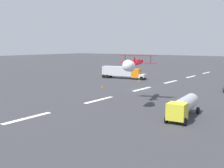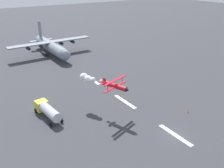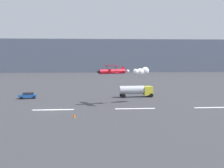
# 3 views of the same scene
# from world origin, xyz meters

# --- Properties ---
(ground_plane) EXTENTS (440.00, 440.00, 0.00)m
(ground_plane) POSITION_xyz_m (0.00, 0.00, 0.00)
(ground_plane) COLOR #38383D
(ground_plane) RESTS_ON ground
(runway_stripe_0) EXTENTS (8.00, 0.90, 0.01)m
(runway_stripe_0) POSITION_xyz_m (-48.10, 0.00, 0.01)
(runway_stripe_0) COLOR white
(runway_stripe_0) RESTS_ON ground
(runway_stripe_1) EXTENTS (8.00, 0.90, 0.01)m
(runway_stripe_1) POSITION_xyz_m (-32.07, 0.00, 0.01)
(runway_stripe_1) COLOR white
(runway_stripe_1) RESTS_ON ground
(runway_stripe_2) EXTENTS (8.00, 0.90, 0.01)m
(runway_stripe_2) POSITION_xyz_m (-16.03, 0.00, 0.01)
(runway_stripe_2) COLOR white
(runway_stripe_2) RESTS_ON ground
(runway_stripe_3) EXTENTS (8.00, 0.90, 0.01)m
(runway_stripe_3) POSITION_xyz_m (0.00, 0.00, 0.01)
(runway_stripe_3) COLOR white
(runway_stripe_3) RESTS_ON ground
(runway_stripe_4) EXTENTS (8.00, 0.90, 0.01)m
(runway_stripe_4) POSITION_xyz_m (16.03, 0.00, 0.01)
(runway_stripe_4) COLOR white
(runway_stripe_4) RESTS_ON ground
(runway_stripe_5) EXTENTS (8.00, 0.90, 0.01)m
(runway_stripe_5) POSITION_xyz_m (32.07, 0.00, 0.01)
(runway_stripe_5) COLOR white
(runway_stripe_5) RESTS_ON ground
(stunt_biplane_red) EXTENTS (12.13, 7.22, 2.43)m
(stunt_biplane_red) POSITION_xyz_m (16.17, 7.43, 7.02)
(stunt_biplane_red) COLOR red
(semi_truck_orange) EXTENTS (5.25, 14.10, 3.70)m
(semi_truck_orange) POSITION_xyz_m (-14.48, -15.50, 2.12)
(semi_truck_orange) COLOR silver
(semi_truck_orange) RESTS_ON ground
(fuel_tanker_truck) EXTENTS (8.65, 3.53, 2.90)m
(fuel_tanker_truck) POSITION_xyz_m (19.17, 17.71, 1.74)
(fuel_tanker_truck) COLOR yellow
(fuel_tanker_truck) RESTS_ON ground
(followme_car_yellow) EXTENTS (4.75, 2.93, 1.52)m
(followme_car_yellow) POSITION_xyz_m (-23.95, -25.70, 0.81)
(followme_car_yellow) COLOR yellow
(followme_car_yellow) RESTS_ON ground
(traffic_cone_near) EXTENTS (0.44, 0.44, 0.75)m
(traffic_cone_near) POSITION_xyz_m (-11.37, -7.51, 0.38)
(traffic_cone_near) COLOR orange
(traffic_cone_near) RESTS_ON ground
(traffic_cone_far) EXTENTS (0.44, 0.44, 0.75)m
(traffic_cone_far) POSITION_xyz_m (4.32, -8.42, 0.38)
(traffic_cone_far) COLOR orange
(traffic_cone_far) RESTS_ON ground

